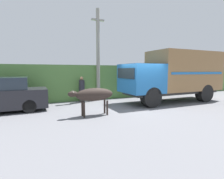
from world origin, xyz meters
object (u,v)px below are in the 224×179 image
Objects in this scene: utility_pole at (98,54)px; cargo_truck at (175,74)px; pedestrian_on_hill at (82,88)px; brown_cow at (94,95)px.

cargo_truck is at bearing -29.67° from utility_pole.
utility_pole is at bearing -176.94° from pedestrian_on_hill.
brown_cow is 3.77m from pedestrian_on_hill.
utility_pole is (1.65, 3.93, 2.28)m from brown_cow.
utility_pole is at bearing 149.91° from cargo_truck.
pedestrian_on_hill is at bearing 156.98° from cargo_truck.
pedestrian_on_hill reaches higher than brown_cow.
cargo_truck is 6.39m from pedestrian_on_hill.
utility_pole is (-4.59, 2.61, 1.39)m from cargo_truck.
cargo_truck is 3.31× the size of brown_cow.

